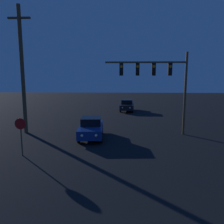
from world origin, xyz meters
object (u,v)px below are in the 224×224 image
object	(u,v)px
car_far	(127,105)
utility_pole	(22,69)
car_near	(91,128)
stop_sign	(21,130)
traffic_signal_mast	(159,77)

from	to	relation	value
car_far	utility_pole	distance (m)	14.74
utility_pole	car_near	bearing A→B (deg)	-12.82
stop_sign	traffic_signal_mast	bearing A→B (deg)	31.09
car_far	utility_pole	size ratio (longest dim) A/B	0.43
utility_pole	car_far	bearing A→B (deg)	54.53
car_far	traffic_signal_mast	world-z (taller)	traffic_signal_mast
traffic_signal_mast	stop_sign	bearing A→B (deg)	-148.91
traffic_signal_mast	utility_pole	bearing A→B (deg)	179.62
car_far	traffic_signal_mast	xyz separation A→B (m)	(2.02, -11.58, 3.58)
car_far	traffic_signal_mast	size ratio (longest dim) A/B	0.66
stop_sign	utility_pole	bearing A→B (deg)	111.52
car_near	car_far	world-z (taller)	same
stop_sign	car_near	bearing A→B (deg)	49.16
car_near	stop_sign	size ratio (longest dim) A/B	1.92
car_near	traffic_signal_mast	xyz separation A→B (m)	(4.93, 1.14, 3.58)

